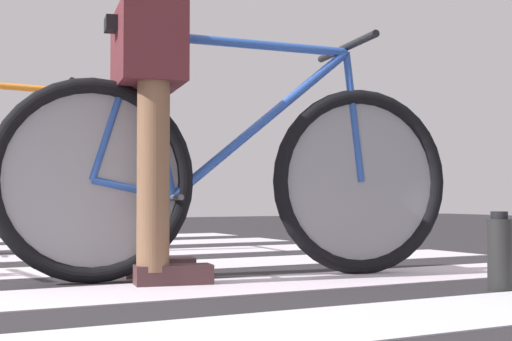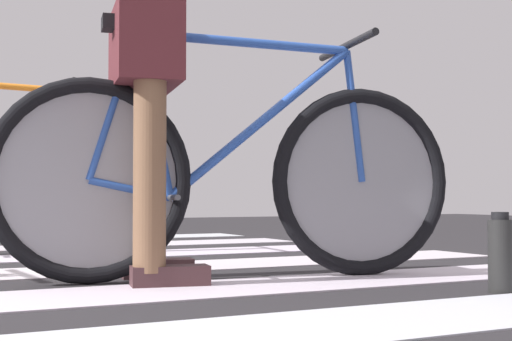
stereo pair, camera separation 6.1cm
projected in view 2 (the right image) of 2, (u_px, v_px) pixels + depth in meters
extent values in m
torus|color=black|center=(89.00, 180.00, 2.57)|extent=(0.71, 0.19, 0.72)
torus|color=black|center=(362.00, 182.00, 2.85)|extent=(0.71, 0.19, 0.72)
cylinder|color=gray|center=(89.00, 180.00, 2.57)|extent=(0.60, 0.12, 0.61)
cylinder|color=gray|center=(362.00, 182.00, 2.85)|extent=(0.60, 0.12, 0.61)
cylinder|color=#2950A8|center=(246.00, 43.00, 2.74)|extent=(0.79, 0.19, 0.05)
cylinder|color=#2950A8|center=(261.00, 122.00, 2.74)|extent=(0.69, 0.17, 0.59)
cylinder|color=#2950A8|center=(153.00, 116.00, 2.63)|extent=(0.16, 0.06, 0.59)
cylinder|color=#2950A8|center=(130.00, 189.00, 2.60)|extent=(0.29, 0.08, 0.09)
cylinder|color=#2950A8|center=(113.00, 106.00, 2.60)|extent=(0.19, 0.06, 0.53)
cylinder|color=#2950A8|center=(354.00, 116.00, 2.85)|extent=(0.09, 0.05, 0.50)
cube|color=black|center=(136.00, 25.00, 2.63)|extent=(0.25, 0.14, 0.05)
cylinder|color=black|center=(347.00, 46.00, 2.85)|extent=(0.13, 0.52, 0.03)
cylinder|color=#4C4C51|center=(170.00, 198.00, 2.64)|extent=(0.09, 0.34, 0.02)
cylinder|color=brown|center=(139.00, 146.00, 2.76)|extent=(0.11, 0.11, 0.88)
cylinder|color=brown|center=(150.00, 140.00, 2.49)|extent=(0.11, 0.11, 0.88)
cube|color=#532126|center=(145.00, 48.00, 2.63)|extent=(0.30, 0.45, 0.28)
cube|color=#442A2C|center=(158.00, 268.00, 2.76)|extent=(0.27, 0.15, 0.07)
cube|color=#442A2C|center=(170.00, 276.00, 2.49)|extent=(0.27, 0.15, 0.07)
torus|color=black|center=(78.00, 186.00, 3.92)|extent=(0.72, 0.13, 0.72)
cylinder|color=gray|center=(78.00, 186.00, 3.92)|extent=(0.60, 0.07, 0.61)
cylinder|color=orange|center=(73.00, 138.00, 3.92)|extent=(0.09, 0.04, 0.50)
cylinder|color=black|center=(68.00, 87.00, 3.92)|extent=(0.08, 0.52, 0.03)
cylinder|color=#242424|center=(500.00, 256.00, 2.33)|extent=(0.08, 0.08, 0.23)
cylinder|color=black|center=(500.00, 216.00, 2.33)|extent=(0.05, 0.05, 0.02)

